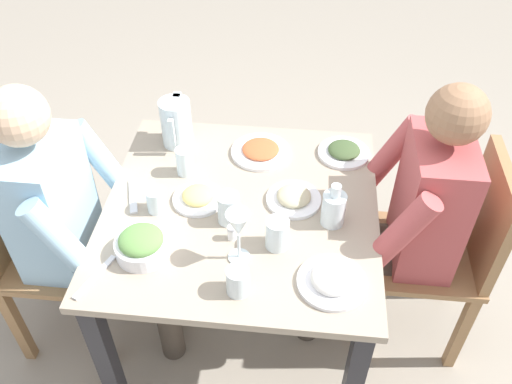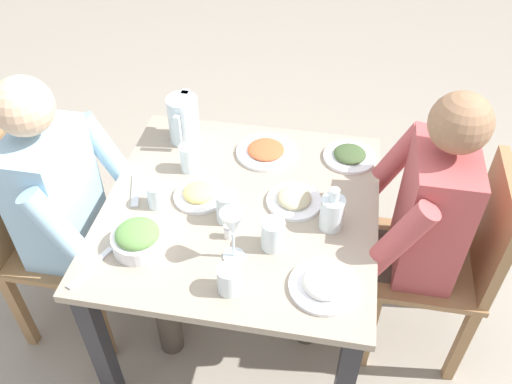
# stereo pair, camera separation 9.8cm
# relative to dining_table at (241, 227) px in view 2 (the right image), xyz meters

# --- Properties ---
(ground_plane) EXTENTS (8.00, 8.00, 0.00)m
(ground_plane) POSITION_rel_dining_table_xyz_m (0.00, 0.00, -0.60)
(ground_plane) COLOR gray
(dining_table) EXTENTS (0.95, 0.95, 0.70)m
(dining_table) POSITION_rel_dining_table_xyz_m (0.00, 0.00, 0.00)
(dining_table) COLOR gray
(dining_table) RESTS_ON ground_plane
(chair_near) EXTENTS (0.40, 0.40, 0.89)m
(chair_near) POSITION_rel_dining_table_xyz_m (0.08, -0.76, -0.09)
(chair_near) COLOR #997047
(chair_near) RESTS_ON ground_plane
(chair_far) EXTENTS (0.40, 0.40, 0.89)m
(chair_far) POSITION_rel_dining_table_xyz_m (-0.07, 0.76, -0.09)
(chair_far) COLOR #997047
(chair_far) RESTS_ON ground_plane
(diner_near) EXTENTS (0.48, 0.53, 1.19)m
(diner_near) POSITION_rel_dining_table_xyz_m (0.08, -0.56, 0.06)
(diner_near) COLOR #9EC6E0
(diner_near) RESTS_ON ground_plane
(diner_far) EXTENTS (0.48, 0.53, 1.19)m
(diner_far) POSITION_rel_dining_table_xyz_m (-0.07, 0.56, 0.06)
(diner_far) COLOR #B24C4C
(diner_far) RESTS_ON ground_plane
(water_pitcher) EXTENTS (0.16, 0.12, 0.19)m
(water_pitcher) POSITION_rel_dining_table_xyz_m (-0.34, -0.29, 0.20)
(water_pitcher) COLOR silver
(water_pitcher) RESTS_ON dining_table
(salad_bowl) EXTENTS (0.17, 0.17, 0.09)m
(salad_bowl) POSITION_rel_dining_table_xyz_m (0.24, -0.28, 0.15)
(salad_bowl) COLOR white
(salad_bowl) RESTS_ON dining_table
(plate_beans) EXTENTS (0.19, 0.19, 0.05)m
(plate_beans) POSITION_rel_dining_table_xyz_m (-0.05, 0.18, 0.12)
(plate_beans) COLOR white
(plate_beans) RESTS_ON dining_table
(plate_yoghurt) EXTENTS (0.21, 0.21, 0.06)m
(plate_yoghurt) POSITION_rel_dining_table_xyz_m (0.30, 0.32, 0.13)
(plate_yoghurt) COLOR white
(plate_yoghurt) RESTS_ON dining_table
(plate_fries) EXTENTS (0.18, 0.18, 0.05)m
(plate_fries) POSITION_rel_dining_table_xyz_m (-0.02, -0.15, 0.12)
(plate_fries) COLOR white
(plate_fries) RESTS_ON dining_table
(plate_dolmas) EXTENTS (0.20, 0.20, 0.04)m
(plate_dolmas) POSITION_rel_dining_table_xyz_m (-0.33, 0.36, 0.12)
(plate_dolmas) COLOR white
(plate_dolmas) RESTS_ON dining_table
(plate_rice_curry) EXTENTS (0.23, 0.23, 0.04)m
(plate_rice_curry) POSITION_rel_dining_table_xyz_m (-0.30, 0.04, 0.12)
(plate_rice_curry) COLOR white
(plate_rice_curry) RESTS_ON dining_table
(water_glass_near_left) EXTENTS (0.07, 0.07, 0.09)m
(water_glass_near_left) POSITION_rel_dining_table_xyz_m (0.04, -0.29, 0.15)
(water_glass_near_left) COLOR silver
(water_glass_near_left) RESTS_ON dining_table
(water_glass_center) EXTENTS (0.07, 0.07, 0.09)m
(water_glass_center) POSITION_rel_dining_table_xyz_m (0.36, 0.04, 0.15)
(water_glass_center) COLOR silver
(water_glass_center) RESTS_ON dining_table
(water_glass_by_pitcher) EXTENTS (0.06, 0.06, 0.11)m
(water_glass_by_pitcher) POSITION_rel_dining_table_xyz_m (-0.16, -0.23, 0.16)
(water_glass_by_pitcher) COLOR silver
(water_glass_by_pitcher) RESTS_ON dining_table
(water_glass_far_left) EXTENTS (0.07, 0.07, 0.11)m
(water_glass_far_left) POSITION_rel_dining_table_xyz_m (0.07, -0.03, 0.16)
(water_glass_far_left) COLOR silver
(water_glass_far_left) RESTS_ON dining_table
(water_glass_near_right) EXTENTS (0.08, 0.08, 0.11)m
(water_glass_near_right) POSITION_rel_dining_table_xyz_m (0.16, 0.14, 0.16)
(water_glass_near_right) COLOR silver
(water_glass_near_right) RESTS_ON dining_table
(wine_glass) EXTENTS (0.08, 0.08, 0.20)m
(wine_glass) POSITION_rel_dining_table_xyz_m (0.23, 0.02, 0.25)
(wine_glass) COLOR silver
(wine_glass) RESTS_ON dining_table
(oil_carafe) EXTENTS (0.08, 0.08, 0.16)m
(oil_carafe) POSITION_rel_dining_table_xyz_m (0.04, 0.32, 0.16)
(oil_carafe) COLOR silver
(oil_carafe) RESTS_ON dining_table
(salt_shaker) EXTENTS (0.03, 0.03, 0.05)m
(salt_shaker) POSITION_rel_dining_table_xyz_m (0.15, -0.01, 0.14)
(salt_shaker) COLOR white
(salt_shaker) RESTS_ON dining_table
(fork_near) EXTENTS (0.17, 0.08, 0.01)m
(fork_near) POSITION_rel_dining_table_xyz_m (-0.01, -0.39, 0.11)
(fork_near) COLOR silver
(fork_near) RESTS_ON dining_table
(knife_near) EXTENTS (0.18, 0.09, 0.01)m
(knife_near) POSITION_rel_dining_table_xyz_m (0.35, -0.41, 0.11)
(knife_near) COLOR silver
(knife_near) RESTS_ON dining_table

